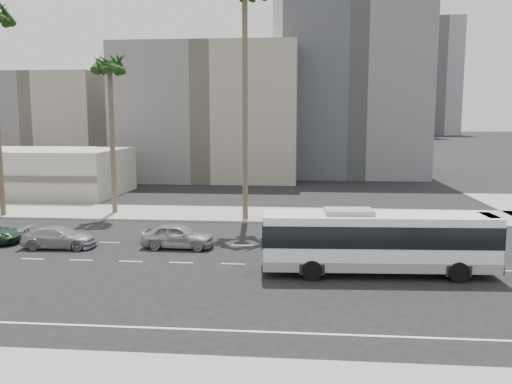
# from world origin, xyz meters

# --- Properties ---
(ground) EXTENTS (700.00, 700.00, 0.00)m
(ground) POSITION_xyz_m (0.00, 0.00, 0.00)
(ground) COLOR black
(ground) RESTS_ON ground
(sidewalk_north) EXTENTS (120.00, 7.00, 0.15)m
(sidewalk_north) POSITION_xyz_m (0.00, 15.50, 0.07)
(sidewalk_north) COLOR gray
(sidewalk_north) RESTS_ON ground
(commercial_low) EXTENTS (22.00, 12.16, 5.00)m
(commercial_low) POSITION_xyz_m (-30.00, 25.99, 2.50)
(commercial_low) COLOR #B2AEA1
(commercial_low) RESTS_ON ground
(midrise_beige_west) EXTENTS (24.00, 18.00, 18.00)m
(midrise_beige_west) POSITION_xyz_m (-12.00, 45.00, 9.00)
(midrise_beige_west) COLOR slate
(midrise_beige_west) RESTS_ON ground
(midrise_gray_center) EXTENTS (20.00, 20.00, 26.00)m
(midrise_gray_center) POSITION_xyz_m (8.00, 52.00, 13.00)
(midrise_gray_center) COLOR #4D4F54
(midrise_gray_center) RESTS_ON ground
(midrise_beige_far) EXTENTS (18.00, 16.00, 15.00)m
(midrise_beige_far) POSITION_xyz_m (-38.00, 50.00, 7.50)
(midrise_beige_far) COLOR slate
(midrise_beige_far) RESTS_ON ground
(civic_tower) EXTENTS (42.00, 42.00, 129.00)m
(civic_tower) POSITION_xyz_m (-2.00, 250.00, 38.83)
(civic_tower) COLOR silver
(civic_tower) RESTS_ON ground
(highrise_right) EXTENTS (26.00, 26.00, 70.00)m
(highrise_right) POSITION_xyz_m (45.00, 230.00, 35.00)
(highrise_right) COLOR slate
(highrise_right) RESTS_ON ground
(highrise_far) EXTENTS (22.00, 22.00, 60.00)m
(highrise_far) POSITION_xyz_m (70.00, 260.00, 30.00)
(highrise_far) COLOR slate
(highrise_far) RESTS_ON ground
(city_bus) EXTENTS (12.33, 3.35, 3.51)m
(city_bus) POSITION_xyz_m (4.95, -1.17, 1.84)
(city_bus) COLOR white
(city_bus) RESTS_ON ground
(car_a) EXTENTS (2.00, 4.71, 1.59)m
(car_a) POSITION_xyz_m (-7.05, 3.49, 0.79)
(car_a) COLOR gray
(car_a) RESTS_ON ground
(car_b) EXTENTS (2.14, 4.80, 1.37)m
(car_b) POSITION_xyz_m (-14.67, 2.83, 0.68)
(car_b) COLOR gray
(car_b) RESTS_ON ground
(palm_mid) EXTENTS (4.48, 4.48, 13.87)m
(palm_mid) POSITION_xyz_m (-15.52, 15.18, 12.48)
(palm_mid) COLOR brown
(palm_mid) RESTS_ON ground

